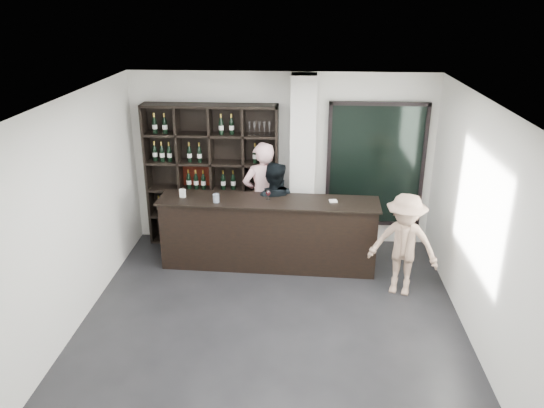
# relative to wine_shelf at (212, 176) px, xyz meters

# --- Properties ---
(floor) EXTENTS (5.00, 5.50, 0.01)m
(floor) POSITION_rel_wine_shelf_xyz_m (1.15, -2.57, -1.20)
(floor) COLOR black
(floor) RESTS_ON ground
(wine_shelf) EXTENTS (2.20, 0.35, 2.40)m
(wine_shelf) POSITION_rel_wine_shelf_xyz_m (0.00, 0.00, 0.00)
(wine_shelf) COLOR black
(wine_shelf) RESTS_ON floor
(structural_column) EXTENTS (0.40, 0.40, 2.90)m
(structural_column) POSITION_rel_wine_shelf_xyz_m (1.50, -0.10, 0.25)
(structural_column) COLOR silver
(structural_column) RESTS_ON floor
(glass_panel) EXTENTS (1.60, 0.08, 2.10)m
(glass_panel) POSITION_rel_wine_shelf_xyz_m (2.70, 0.12, 0.20)
(glass_panel) COLOR black
(glass_panel) RESTS_ON floor
(tasting_counter) EXTENTS (3.37, 0.70, 1.11)m
(tasting_counter) POSITION_rel_wine_shelf_xyz_m (1.00, -0.82, -0.64)
(tasting_counter) COLOR black
(tasting_counter) RESTS_ON floor
(taster_pink) EXTENTS (0.79, 0.67, 1.84)m
(taster_pink) POSITION_rel_wine_shelf_xyz_m (0.85, -0.17, -0.28)
(taster_pink) COLOR #FFC2C5
(taster_pink) RESTS_ON floor
(taster_black) EXTENTS (0.85, 0.70, 1.59)m
(taster_black) POSITION_rel_wine_shelf_xyz_m (1.05, -0.44, -0.40)
(taster_black) COLOR black
(taster_black) RESTS_ON floor
(customer) EXTENTS (1.10, 0.84, 1.51)m
(customer) POSITION_rel_wine_shelf_xyz_m (2.95, -1.52, -0.45)
(customer) COLOR #9D7D66
(customer) RESTS_ON floor
(wine_glass) EXTENTS (0.08, 0.08, 0.18)m
(wine_glass) POSITION_rel_wine_shelf_xyz_m (1.00, -0.81, -0.00)
(wine_glass) COLOR white
(wine_glass) RESTS_ON tasting_counter
(spit_cup) EXTENTS (0.12, 0.12, 0.13)m
(spit_cup) POSITION_rel_wine_shelf_xyz_m (0.22, -0.95, -0.02)
(spit_cup) COLOR silver
(spit_cup) RESTS_ON tasting_counter
(napkin_stack) EXTENTS (0.13, 0.13, 0.02)m
(napkin_stack) POSITION_rel_wine_shelf_xyz_m (1.98, -0.82, -0.08)
(napkin_stack) COLOR white
(napkin_stack) RESTS_ON tasting_counter
(card_stand) EXTENTS (0.10, 0.07, 0.13)m
(card_stand) POSITION_rel_wine_shelf_xyz_m (-0.33, -0.78, -0.02)
(card_stand) COLOR white
(card_stand) RESTS_ON tasting_counter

